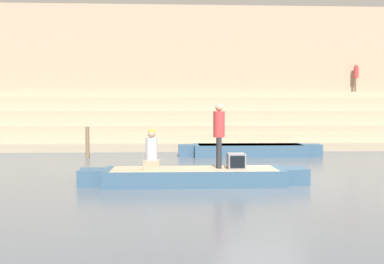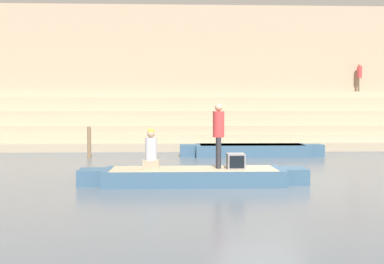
{
  "view_description": "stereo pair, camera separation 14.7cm",
  "coord_description": "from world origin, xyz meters",
  "px_view_note": "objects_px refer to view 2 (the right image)",
  "views": [
    {
      "loc": [
        -2.45,
        -12.17,
        2.0
      ],
      "look_at": [
        -1.83,
        0.72,
        1.31
      ],
      "focal_mm": 42.0,
      "sensor_mm": 36.0,
      "label": 1
    },
    {
      "loc": [
        -2.31,
        -12.18,
        2.0
      ],
      "look_at": [
        -1.83,
        0.72,
        1.31
      ],
      "focal_mm": 42.0,
      "sensor_mm": 36.0,
      "label": 2
    }
  ],
  "objects_px": {
    "moored_boat_shore": "(251,150)",
    "person_on_steps": "(359,75)",
    "person_standing": "(219,131)",
    "mooring_post": "(89,142)",
    "person_rowing": "(151,152)",
    "tv_set": "(236,161)",
    "rowboat_main": "(194,176)"
  },
  "relations": [
    {
      "from": "person_standing",
      "to": "person_on_steps",
      "type": "bearing_deg",
      "value": 48.04
    },
    {
      "from": "rowboat_main",
      "to": "tv_set",
      "type": "distance_m",
      "value": 1.18
    },
    {
      "from": "person_standing",
      "to": "rowboat_main",
      "type": "bearing_deg",
      "value": 179.23
    },
    {
      "from": "rowboat_main",
      "to": "moored_boat_shore",
      "type": "height_order",
      "value": "moored_boat_shore"
    },
    {
      "from": "person_on_steps",
      "to": "person_standing",
      "type": "bearing_deg",
      "value": 107.23
    },
    {
      "from": "rowboat_main",
      "to": "person_standing",
      "type": "xyz_separation_m",
      "value": [
        0.66,
        0.08,
        1.18
      ]
    },
    {
      "from": "person_standing",
      "to": "person_on_steps",
      "type": "xyz_separation_m",
      "value": [
        9.72,
        14.4,
        2.56
      ]
    },
    {
      "from": "rowboat_main",
      "to": "person_rowing",
      "type": "distance_m",
      "value": 1.28
    },
    {
      "from": "tv_set",
      "to": "mooring_post",
      "type": "relative_size",
      "value": 0.38
    },
    {
      "from": "person_standing",
      "to": "moored_boat_shore",
      "type": "relative_size",
      "value": 0.28
    },
    {
      "from": "rowboat_main",
      "to": "person_rowing",
      "type": "height_order",
      "value": "person_rowing"
    },
    {
      "from": "person_rowing",
      "to": "tv_set",
      "type": "height_order",
      "value": "person_rowing"
    },
    {
      "from": "mooring_post",
      "to": "person_standing",
      "type": "bearing_deg",
      "value": -53.74
    },
    {
      "from": "person_standing",
      "to": "moored_boat_shore",
      "type": "bearing_deg",
      "value": 65.3
    },
    {
      "from": "person_standing",
      "to": "person_rowing",
      "type": "height_order",
      "value": "person_standing"
    },
    {
      "from": "person_rowing",
      "to": "person_standing",
      "type": "bearing_deg",
      "value": 5.51
    },
    {
      "from": "rowboat_main",
      "to": "mooring_post",
      "type": "bearing_deg",
      "value": 120.41
    },
    {
      "from": "person_standing",
      "to": "moored_boat_shore",
      "type": "height_order",
      "value": "person_standing"
    },
    {
      "from": "tv_set",
      "to": "person_on_steps",
      "type": "xyz_separation_m",
      "value": [
        9.27,
        14.49,
        3.35
      ]
    },
    {
      "from": "person_standing",
      "to": "mooring_post",
      "type": "height_order",
      "value": "person_standing"
    },
    {
      "from": "rowboat_main",
      "to": "tv_set",
      "type": "relative_size",
      "value": 12.52
    },
    {
      "from": "moored_boat_shore",
      "to": "mooring_post",
      "type": "bearing_deg",
      "value": 179.65
    },
    {
      "from": "rowboat_main",
      "to": "mooring_post",
      "type": "height_order",
      "value": "mooring_post"
    },
    {
      "from": "rowboat_main",
      "to": "person_on_steps",
      "type": "relative_size",
      "value": 3.56
    },
    {
      "from": "moored_boat_shore",
      "to": "person_on_steps",
      "type": "height_order",
      "value": "person_on_steps"
    },
    {
      "from": "mooring_post",
      "to": "person_rowing",
      "type": "bearing_deg",
      "value": -66.21
    },
    {
      "from": "rowboat_main",
      "to": "person_on_steps",
      "type": "height_order",
      "value": "person_on_steps"
    },
    {
      "from": "tv_set",
      "to": "person_on_steps",
      "type": "relative_size",
      "value": 0.28
    },
    {
      "from": "mooring_post",
      "to": "person_on_steps",
      "type": "xyz_separation_m",
      "value": [
        14.31,
        8.14,
        3.33
      ]
    },
    {
      "from": "mooring_post",
      "to": "person_on_steps",
      "type": "bearing_deg",
      "value": 29.64
    },
    {
      "from": "tv_set",
      "to": "mooring_post",
      "type": "xyz_separation_m",
      "value": [
        -5.04,
        6.35,
        0.02
      ]
    },
    {
      "from": "tv_set",
      "to": "person_on_steps",
      "type": "bearing_deg",
      "value": 49.27
    }
  ]
}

